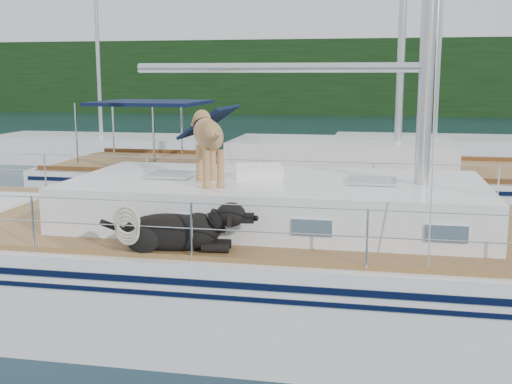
# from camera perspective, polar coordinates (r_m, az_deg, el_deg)

# --- Properties ---
(ground) EXTENTS (120.00, 120.00, 0.00)m
(ground) POSITION_cam_1_polar(r_m,az_deg,el_deg) (8.81, -3.50, -10.41)
(ground) COLOR black
(ground) RESTS_ON ground
(tree_line) EXTENTS (90.00, 3.00, 6.00)m
(tree_line) POSITION_cam_1_polar(r_m,az_deg,el_deg) (53.01, 8.98, 10.02)
(tree_line) COLOR black
(tree_line) RESTS_ON ground
(shore_bank) EXTENTS (92.00, 1.00, 1.20)m
(shore_bank) POSITION_cam_1_polar(r_m,az_deg,el_deg) (54.27, 8.96, 7.49)
(shore_bank) COLOR #595147
(shore_bank) RESTS_ON ground
(main_sailboat) EXTENTS (12.00, 3.81, 14.01)m
(main_sailboat) POSITION_cam_1_polar(r_m,az_deg,el_deg) (8.57, -2.98, -6.23)
(main_sailboat) COLOR white
(main_sailboat) RESTS_ON ground
(neighbor_sailboat) EXTENTS (11.00, 3.50, 13.30)m
(neighbor_sailboat) POSITION_cam_1_polar(r_m,az_deg,el_deg) (14.53, 3.26, 0.41)
(neighbor_sailboat) COLOR white
(neighbor_sailboat) RESTS_ON ground
(bg_boat_west) EXTENTS (8.00, 3.00, 11.65)m
(bg_boat_west) POSITION_cam_1_polar(r_m,az_deg,el_deg) (24.33, -13.53, 3.70)
(bg_boat_west) COLOR white
(bg_boat_west) RESTS_ON ground
(bg_boat_center) EXTENTS (7.20, 3.00, 11.65)m
(bg_boat_center) POSITION_cam_1_polar(r_m,az_deg,el_deg) (24.19, 15.57, 3.58)
(bg_boat_center) COLOR white
(bg_boat_center) RESTS_ON ground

